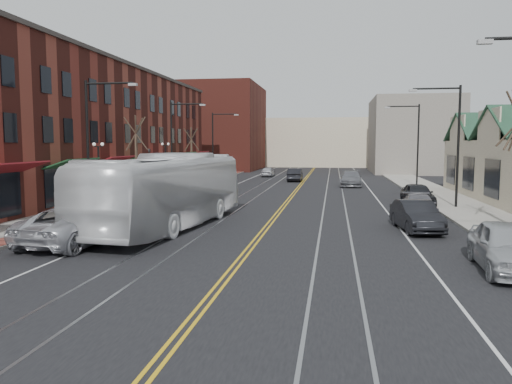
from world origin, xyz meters
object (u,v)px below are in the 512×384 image
(parked_suv, at_px, (78,225))
(parked_car_c, at_px, (419,206))
(parked_car_b, at_px, (416,216))
(transit_bus, at_px, (168,191))
(parked_car_a, at_px, (508,247))
(parked_car_d, at_px, (418,194))

(parked_suv, bearing_deg, parked_car_c, -139.70)
(parked_suv, bearing_deg, parked_car_b, -152.58)
(transit_bus, relative_size, parked_car_b, 2.99)
(transit_bus, height_order, parked_car_a, transit_bus)
(transit_bus, height_order, parked_suv, transit_bus)
(transit_bus, xyz_separation_m, parked_car_d, (14.30, 11.99, -1.14))
(parked_suv, height_order, parked_car_d, parked_suv)
(transit_bus, distance_m, parked_car_c, 14.75)
(parked_car_a, height_order, parked_car_b, parked_car_a)
(transit_bus, relative_size, parked_suv, 2.27)
(parked_suv, bearing_deg, parked_car_d, -128.63)
(transit_bus, height_order, parked_car_c, transit_bus)
(parked_suv, relative_size, parked_car_a, 1.21)
(transit_bus, relative_size, parked_car_a, 2.74)
(parked_car_c, relative_size, parked_car_d, 1.01)
(parked_car_a, xyz_separation_m, parked_car_d, (0.00, 18.60, -0.07))
(transit_bus, bearing_deg, parked_car_c, -149.36)
(transit_bus, height_order, parked_car_d, transit_bus)
(parked_car_b, relative_size, parked_car_d, 1.01)
(parked_car_a, distance_m, parked_car_b, 7.92)
(parked_suv, bearing_deg, transit_bus, -112.13)
(parked_car_a, bearing_deg, parked_car_c, 97.83)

